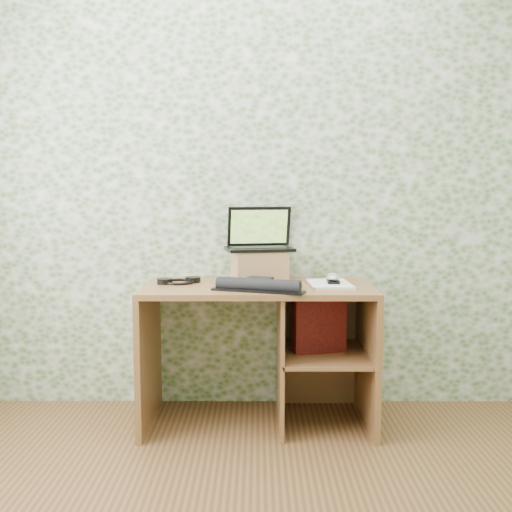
{
  "coord_description": "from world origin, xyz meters",
  "views": [
    {
      "loc": [
        -0.0,
        -1.53,
        1.23
      ],
      "look_at": [
        -0.01,
        1.39,
        0.91
      ],
      "focal_mm": 40.0,
      "sensor_mm": 36.0,
      "label": 1
    }
  ],
  "objects_px": {
    "desk": "(272,334)",
    "riser": "(259,266)",
    "keyboard": "(258,285)",
    "laptop": "(259,240)",
    "notepad": "(329,284)"
  },
  "relations": [
    {
      "from": "riser",
      "to": "notepad",
      "type": "relative_size",
      "value": 0.94
    },
    {
      "from": "keyboard",
      "to": "desk",
      "type": "bearing_deg",
      "value": 83.78
    },
    {
      "from": "keyboard",
      "to": "notepad",
      "type": "height_order",
      "value": "keyboard"
    },
    {
      "from": "desk",
      "to": "notepad",
      "type": "relative_size",
      "value": 4.0
    },
    {
      "from": "riser",
      "to": "laptop",
      "type": "xyz_separation_m",
      "value": [
        -0.0,
        0.04,
        0.14
      ]
    },
    {
      "from": "keyboard",
      "to": "notepad",
      "type": "xyz_separation_m",
      "value": [
        0.38,
        0.13,
        -0.02
      ]
    },
    {
      "from": "desk",
      "to": "riser",
      "type": "xyz_separation_m",
      "value": [
        -0.07,
        0.12,
        0.35
      ]
    },
    {
      "from": "riser",
      "to": "keyboard",
      "type": "relative_size",
      "value": 0.6
    },
    {
      "from": "riser",
      "to": "keyboard",
      "type": "distance_m",
      "value": 0.29
    },
    {
      "from": "laptop",
      "to": "desk",
      "type": "bearing_deg",
      "value": -76.86
    },
    {
      "from": "laptop",
      "to": "keyboard",
      "type": "height_order",
      "value": "laptop"
    },
    {
      "from": "desk",
      "to": "laptop",
      "type": "height_order",
      "value": "laptop"
    },
    {
      "from": "desk",
      "to": "riser",
      "type": "distance_m",
      "value": 0.38
    },
    {
      "from": "riser",
      "to": "notepad",
      "type": "bearing_deg",
      "value": -22.38
    },
    {
      "from": "riser",
      "to": "desk",
      "type": "bearing_deg",
      "value": -58.3
    }
  ]
}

